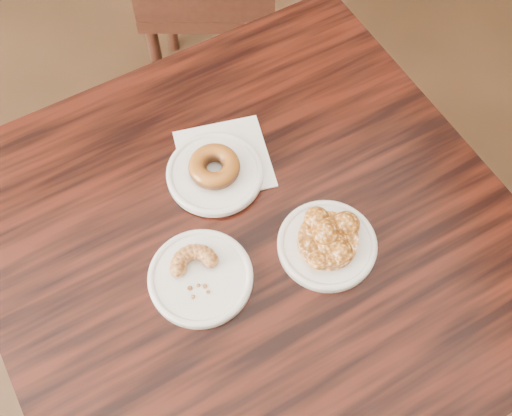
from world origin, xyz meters
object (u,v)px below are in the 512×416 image
object	(u,v)px
glazed_donut	(214,167)
apple_fritter	(328,239)
cruller_fragment	(200,273)
cafe_table	(254,311)

from	to	relation	value
glazed_donut	apple_fritter	distance (m)	0.25
glazed_donut	cruller_fragment	world-z (taller)	glazed_donut
cafe_table	apple_fritter	distance (m)	0.42
cafe_table	cruller_fragment	distance (m)	0.42
cafe_table	glazed_donut	size ratio (longest dim) A/B	9.64
glazed_donut	cruller_fragment	bearing A→B (deg)	-112.42
cafe_table	apple_fritter	xyz separation A→B (m)	(0.12, -0.05, 0.40)
cruller_fragment	glazed_donut	bearing A→B (deg)	67.58
cafe_table	glazed_donut	distance (m)	0.43
glazed_donut	apple_fritter	world-z (taller)	glazed_donut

